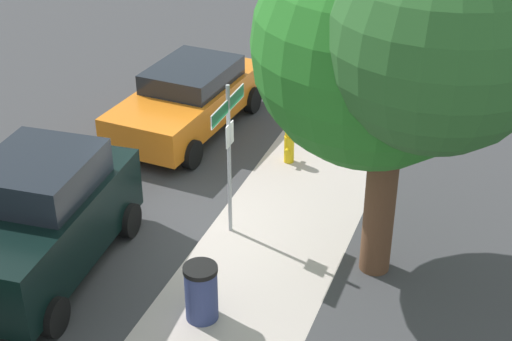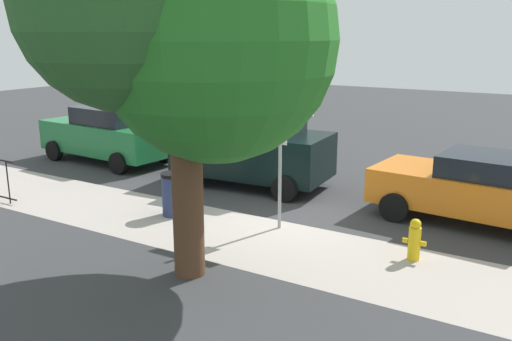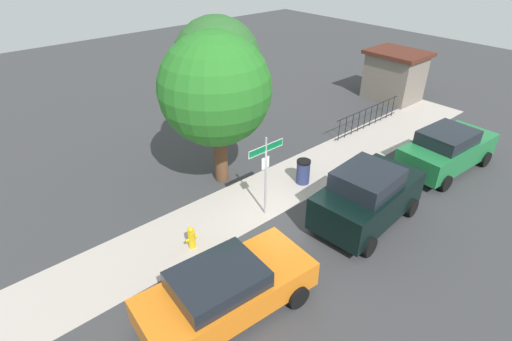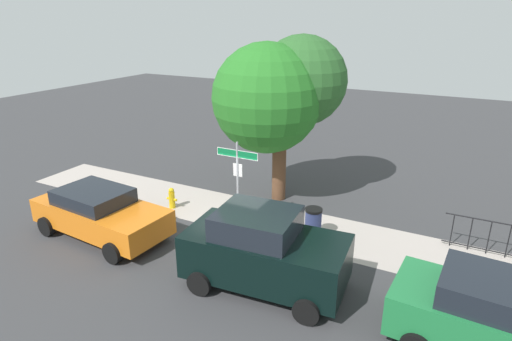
{
  "view_description": "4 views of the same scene",
  "coord_description": "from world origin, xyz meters",
  "px_view_note": "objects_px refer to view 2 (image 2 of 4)",
  "views": [
    {
      "loc": [
        10.56,
        4.94,
        7.99
      ],
      "look_at": [
        -0.13,
        0.98,
        1.49
      ],
      "focal_mm": 53.05,
      "sensor_mm": 36.0,
      "label": 1
    },
    {
      "loc": [
        -5.61,
        10.03,
        4.02
      ],
      "look_at": [
        -0.26,
        1.26,
        1.43
      ],
      "focal_mm": 38.63,
      "sensor_mm": 36.0,
      "label": 2
    },
    {
      "loc": [
        -7.96,
        -7.88,
        8.52
      ],
      "look_at": [
        -0.77,
        0.35,
        1.94
      ],
      "focal_mm": 28.11,
      "sensor_mm": 36.0,
      "label": 3
    },
    {
      "loc": [
        6.05,
        -10.62,
        6.64
      ],
      "look_at": [
        0.04,
        1.01,
        1.86
      ],
      "focal_mm": 29.89,
      "sensor_mm": 36.0,
      "label": 4
    }
  ],
  "objects_px": {
    "car_black": "(253,148)",
    "trash_bin": "(174,194)",
    "shade_tree": "(183,27)",
    "fire_hydrant": "(415,240)",
    "car_green": "(109,134)",
    "street_sign": "(280,134)",
    "car_orange": "(484,188)"
  },
  "relations": [
    {
      "from": "car_black",
      "to": "car_green",
      "type": "relative_size",
      "value": 0.92
    },
    {
      "from": "car_black",
      "to": "trash_bin",
      "type": "bearing_deg",
      "value": 81.31
    },
    {
      "from": "street_sign",
      "to": "shade_tree",
      "type": "distance_m",
      "value": 3.47
    },
    {
      "from": "car_black",
      "to": "street_sign",
      "type": "bearing_deg",
      "value": 126.5
    },
    {
      "from": "car_black",
      "to": "car_orange",
      "type": "bearing_deg",
      "value": 174.96
    },
    {
      "from": "car_green",
      "to": "trash_bin",
      "type": "xyz_separation_m",
      "value": [
        -5.17,
        3.08,
        -0.41
      ]
    },
    {
      "from": "car_orange",
      "to": "car_black",
      "type": "height_order",
      "value": "car_black"
    },
    {
      "from": "car_black",
      "to": "fire_hydrant",
      "type": "distance_m",
      "value": 5.83
    },
    {
      "from": "shade_tree",
      "to": "trash_bin",
      "type": "distance_m",
      "value": 4.82
    },
    {
      "from": "shade_tree",
      "to": "car_black",
      "type": "relative_size",
      "value": 1.43
    },
    {
      "from": "car_orange",
      "to": "shade_tree",
      "type": "bearing_deg",
      "value": 58.62
    },
    {
      "from": "shade_tree",
      "to": "car_black",
      "type": "bearing_deg",
      "value": -69.19
    },
    {
      "from": "car_black",
      "to": "car_green",
      "type": "distance_m",
      "value": 5.4
    },
    {
      "from": "car_black",
      "to": "trash_bin",
      "type": "height_order",
      "value": "car_black"
    },
    {
      "from": "car_black",
      "to": "fire_hydrant",
      "type": "bearing_deg",
      "value": 147.28
    },
    {
      "from": "car_green",
      "to": "street_sign",
      "type": "bearing_deg",
      "value": 164.93
    },
    {
      "from": "shade_tree",
      "to": "car_green",
      "type": "height_order",
      "value": "shade_tree"
    },
    {
      "from": "trash_bin",
      "to": "fire_hydrant",
      "type": "bearing_deg",
      "value": -176.78
    },
    {
      "from": "street_sign",
      "to": "car_black",
      "type": "xyz_separation_m",
      "value": [
        2.21,
        -2.55,
        -0.99
      ]
    },
    {
      "from": "street_sign",
      "to": "car_orange",
      "type": "relative_size",
      "value": 0.63
    },
    {
      "from": "shade_tree",
      "to": "trash_bin",
      "type": "bearing_deg",
      "value": -45.34
    },
    {
      "from": "car_orange",
      "to": "fire_hydrant",
      "type": "height_order",
      "value": "car_orange"
    },
    {
      "from": "street_sign",
      "to": "shade_tree",
      "type": "relative_size",
      "value": 0.49
    },
    {
      "from": "car_orange",
      "to": "fire_hydrant",
      "type": "distance_m",
      "value": 2.81
    },
    {
      "from": "street_sign",
      "to": "shade_tree",
      "type": "height_order",
      "value": "shade_tree"
    },
    {
      "from": "fire_hydrant",
      "to": "trash_bin",
      "type": "relative_size",
      "value": 0.8
    },
    {
      "from": "fire_hydrant",
      "to": "trash_bin",
      "type": "height_order",
      "value": "trash_bin"
    },
    {
      "from": "street_sign",
      "to": "fire_hydrant",
      "type": "bearing_deg",
      "value": 176.08
    },
    {
      "from": "car_green",
      "to": "car_black",
      "type": "bearing_deg",
      "value": -176.68
    },
    {
      "from": "car_orange",
      "to": "car_black",
      "type": "relative_size",
      "value": 1.1
    },
    {
      "from": "street_sign",
      "to": "fire_hydrant",
      "type": "distance_m",
      "value": 3.33
    },
    {
      "from": "fire_hydrant",
      "to": "car_orange",
      "type": "bearing_deg",
      "value": -104.57
    }
  ]
}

